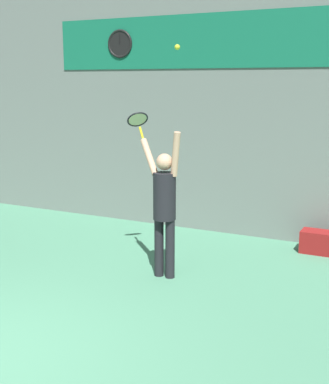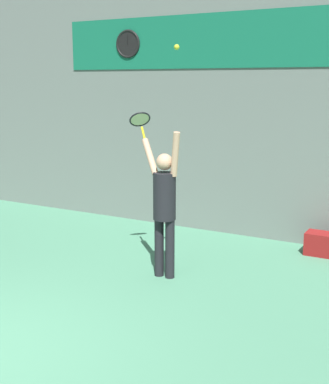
{
  "view_description": "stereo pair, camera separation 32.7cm",
  "coord_description": "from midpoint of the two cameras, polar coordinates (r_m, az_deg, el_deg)",
  "views": [
    {
      "loc": [
        3.95,
        -3.25,
        2.69
      ],
      "look_at": [
        0.76,
        3.1,
        1.21
      ],
      "focal_mm": 50.0,
      "sensor_mm": 36.0,
      "label": 1
    },
    {
      "loc": [
        4.24,
        -3.1,
        2.69
      ],
      "look_at": [
        0.76,
        3.1,
        1.21
      ],
      "focal_mm": 50.0,
      "sensor_mm": 36.0,
      "label": 2
    }
  ],
  "objects": [
    {
      "name": "tennis_ball",
      "position": [
        6.96,
        2.7,
        15.19
      ],
      "size": [
        0.07,
        0.07,
        0.07
      ],
      "color": "#CCDB2D"
    },
    {
      "name": "tennis_player",
      "position": [
        7.29,
        1.26,
        -1.13
      ],
      "size": [
        0.8,
        0.48,
        2.05
      ],
      "color": "black",
      "rests_on": "ground_plane"
    },
    {
      "name": "scoreboard_clock",
      "position": [
        10.31,
        -2.99,
        15.5
      ],
      "size": [
        0.52,
        0.05,
        0.52
      ],
      "color": "black"
    },
    {
      "name": "sponsor_banner",
      "position": [
        9.67,
        4.28,
        15.74
      ],
      "size": [
        5.37,
        0.02,
        0.92
      ],
      "color": "#146B4C"
    },
    {
      "name": "tennis_racket",
      "position": [
        7.83,
        -1.41,
        7.62
      ],
      "size": [
        0.41,
        0.4,
        0.4
      ],
      "color": "yellow"
    },
    {
      "name": "back_wall",
      "position": [
        9.7,
        4.35,
        10.58
      ],
      "size": [
        18.0,
        0.1,
        5.0
      ],
      "color": "slate",
      "rests_on": "ground_plane"
    }
  ]
}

